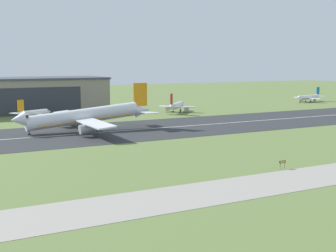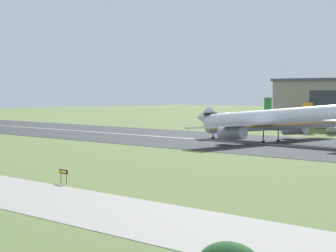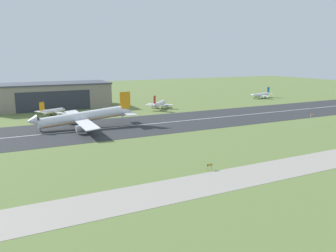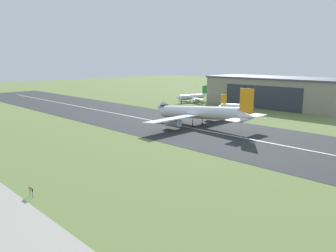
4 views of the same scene
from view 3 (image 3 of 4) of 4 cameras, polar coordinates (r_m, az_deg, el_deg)
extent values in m
plane|color=olive|center=(121.56, 12.27, -3.88)|extent=(707.97, 707.97, 0.00)
cube|color=#2B2D30|center=(166.96, 0.44, 0.70)|extent=(467.97, 46.61, 0.06)
cube|color=silver|center=(166.95, 0.44, 0.71)|extent=(421.17, 0.70, 0.01)
cube|color=gray|center=(105.45, 20.08, -6.78)|extent=(350.98, 13.92, 0.05)
cube|color=gray|center=(226.71, -19.70, 4.92)|extent=(72.62, 29.48, 15.26)
cube|color=#424751|center=(225.97, -19.84, 6.95)|extent=(73.62, 30.48, 0.90)
cube|color=#2D333D|center=(212.31, -19.18, 4.11)|extent=(43.57, 0.12, 12.21)
cylinder|color=silver|center=(157.22, -14.81, 1.53)|extent=(38.91, 4.98, 8.07)
cone|color=silver|center=(154.58, -22.64, 0.83)|extent=(4.80, 4.90, 5.23)
cone|color=silver|center=(162.77, -7.14, 2.49)|extent=(6.22, 4.41, 4.87)
cube|color=black|center=(154.56, -21.78, 1.26)|extent=(1.14, 4.15, 0.53)
cube|color=orange|center=(157.46, -14.79, 1.05)|extent=(34.67, 4.72, 3.09)
cube|color=silver|center=(170.90, -16.01, 1.98)|extent=(5.93, 23.36, 0.89)
cylinder|color=#A8A8B2|center=(169.19, -16.25, 1.26)|extent=(6.59, 3.04, 3.54)
cube|color=silver|center=(143.63, -13.96, 0.26)|extent=(5.93, 23.36, 0.89)
cylinder|color=#A8A8B2|center=(145.54, -14.54, -0.32)|extent=(6.59, 3.04, 3.54)
cube|color=orange|center=(161.66, -7.49, 4.46)|extent=(5.31, 0.29, 8.30)
cube|color=silver|center=(168.43, -7.99, 2.73)|extent=(4.67, 7.48, 0.24)
cube|color=silver|center=(156.89, -6.57, 2.10)|extent=(4.67, 7.48, 0.24)
cylinder|color=black|center=(155.52, -21.28, -0.45)|extent=(0.24, 0.24, 2.80)
cylinder|color=black|center=(155.76, -21.25, -0.87)|extent=(0.84, 0.84, 0.44)
cylinder|color=black|center=(160.70, -15.05, 0.34)|extent=(0.24, 0.24, 2.80)
cylinder|color=black|center=(160.93, -15.03, -0.07)|extent=(0.84, 0.84, 0.44)
cylinder|color=black|center=(155.06, -14.62, -0.05)|extent=(0.24, 0.24, 2.80)
cylinder|color=black|center=(155.30, -14.60, -0.48)|extent=(0.84, 0.84, 0.44)
cylinder|color=silver|center=(211.04, -1.46, 3.91)|extent=(13.80, 14.40, 2.83)
cone|color=silver|center=(220.30, -0.65, 4.25)|extent=(3.81, 3.80, 2.83)
cone|color=silver|center=(201.36, -2.38, 3.66)|extent=(4.19, 4.22, 2.55)
cube|color=black|center=(218.90, -0.76, 4.35)|extent=(2.51, 2.45, 0.44)
cube|color=red|center=(211.15, -1.46, 3.70)|extent=(12.53, 13.05, 0.20)
cube|color=silver|center=(209.89, -0.10, 3.73)|extent=(7.25, 7.06, 0.40)
cylinder|color=#A8A8B2|center=(210.75, -0.21, 3.46)|extent=(3.80, 3.88, 1.76)
cube|color=silver|center=(213.08, -2.73, 3.84)|extent=(7.25, 7.06, 0.40)
cylinder|color=#A8A8B2|center=(213.56, -2.53, 3.56)|extent=(3.80, 3.88, 1.76)
cube|color=red|center=(201.39, -2.34, 4.62)|extent=(2.32, 2.43, 4.82)
cube|color=silver|center=(200.33, -1.40, 3.60)|extent=(5.00, 4.94, 0.24)
cube|color=silver|center=(202.68, -3.33, 3.68)|extent=(5.00, 4.94, 0.24)
cylinder|color=black|center=(218.28, -0.84, 3.58)|extent=(0.24, 0.24, 1.72)
cylinder|color=black|center=(218.38, -0.84, 3.41)|extent=(0.84, 0.84, 0.44)
cylinder|color=black|center=(210.69, -1.03, 3.27)|extent=(0.24, 0.24, 1.72)
cylinder|color=black|center=(210.79, -1.03, 3.10)|extent=(0.84, 0.84, 0.44)
cylinder|color=black|center=(211.76, -1.90, 3.31)|extent=(0.24, 0.24, 1.72)
cylinder|color=black|center=(211.85, -1.90, 3.14)|extent=(0.84, 0.84, 0.44)
cylinder|color=white|center=(274.92, 15.81, 5.27)|extent=(17.87, 5.88, 2.55)
cone|color=white|center=(267.04, 14.51, 5.15)|extent=(2.74, 2.95, 2.55)
cone|color=white|center=(283.21, 17.09, 5.47)|extent=(3.45, 2.84, 2.30)
cube|color=black|center=(267.97, 14.69, 5.28)|extent=(1.49, 2.34, 0.44)
cube|color=#146B9E|center=(275.00, 15.81, 5.12)|extent=(16.11, 5.42, 0.20)
cube|color=white|center=(277.70, 14.94, 5.28)|extent=(4.13, 7.81, 0.40)
cylinder|color=#A8A8B2|center=(277.01, 14.96, 5.05)|extent=(3.56, 2.19, 1.58)
cube|color=white|center=(271.74, 16.60, 5.05)|extent=(4.13, 7.81, 0.40)
cylinder|color=#A8A8B2|center=(271.77, 16.42, 4.84)|extent=(3.56, 2.19, 1.58)
cube|color=#146B9E|center=(282.54, 17.08, 6.06)|extent=(2.78, 0.80, 4.34)
cube|color=white|center=(285.05, 16.56, 5.52)|extent=(3.13, 4.30, 0.24)
cube|color=white|center=(281.31, 17.62, 5.38)|extent=(3.13, 4.30, 0.24)
cylinder|color=black|center=(269.11, 14.80, 4.75)|extent=(0.24, 0.24, 1.54)
cylinder|color=black|center=(269.18, 14.80, 4.63)|extent=(0.84, 0.84, 0.44)
cylinder|color=black|center=(276.18, 15.56, 4.88)|extent=(0.24, 0.24, 1.54)
cylinder|color=black|center=(276.25, 15.55, 4.77)|extent=(0.84, 0.84, 0.44)
cylinder|color=black|center=(274.36, 16.06, 4.81)|extent=(0.24, 0.24, 1.54)
cylinder|color=black|center=(274.42, 16.06, 4.69)|extent=(0.84, 0.84, 0.44)
cylinder|color=white|center=(194.96, -19.32, 2.47)|extent=(11.53, 7.51, 2.66)
cone|color=white|center=(198.81, -17.65, 2.75)|extent=(3.33, 3.45, 2.66)
cone|color=white|center=(191.00, -21.16, 2.29)|extent=(3.92, 3.56, 2.39)
cube|color=black|center=(197.99, -17.97, 2.85)|extent=(1.99, 2.51, 0.44)
cube|color=orange|center=(195.07, -19.30, 2.25)|extent=(10.43, 6.88, 0.20)
cube|color=white|center=(190.00, -18.20, 2.17)|extent=(6.23, 9.77, 0.40)
cylinder|color=#A8A8B2|center=(191.05, -18.22, 1.89)|extent=(3.83, 3.01, 1.65)
cube|color=white|center=(200.37, -20.25, 2.50)|extent=(6.23, 9.77, 0.40)
cylinder|color=#A8A8B2|center=(200.09, -20.01, 2.20)|extent=(3.83, 3.01, 1.65)
cube|color=orange|center=(190.80, -21.11, 3.24)|extent=(2.72, 1.54, 4.52)
cube|color=white|center=(188.23, -20.60, 2.18)|extent=(4.08, 4.77, 0.24)
cube|color=white|center=(193.91, -21.67, 2.37)|extent=(4.08, 4.77, 0.24)
cylinder|color=black|center=(197.79, -18.18, 2.07)|extent=(0.24, 0.24, 1.44)
cylinder|color=black|center=(197.87, -18.17, 1.92)|extent=(0.84, 0.84, 0.44)
cylinder|color=black|center=(193.82, -19.08, 1.82)|extent=(0.24, 0.24, 1.44)
cylinder|color=black|center=(193.90, -19.07, 1.67)|extent=(0.84, 0.84, 0.44)
cylinder|color=black|center=(196.46, -19.60, 1.91)|extent=(0.24, 0.24, 1.44)
cylinder|color=black|center=(196.54, -19.59, 1.76)|extent=(0.84, 0.84, 0.44)
cylinder|color=#B7B7BC|center=(172.83, 23.55, 1.01)|extent=(0.14, 0.14, 5.58)
cone|color=orange|center=(172.95, 23.96, 1.84)|extent=(2.11, 1.35, 0.60)
cylinder|color=#4C4C51|center=(97.28, 6.97, -7.30)|extent=(0.10, 0.10, 1.28)
cylinder|color=#4C4C51|center=(97.90, 7.55, -7.19)|extent=(0.10, 0.10, 1.28)
cube|color=black|center=(97.30, 7.27, -6.74)|extent=(1.68, 0.12, 0.54)
cube|color=yellow|center=(97.25, 7.30, -6.75)|extent=(1.28, 0.02, 0.32)
camera|label=1|loc=(20.54, -112.97, -31.40)|focal=50.00mm
camera|label=2|loc=(124.69, 50.46, -1.96)|focal=70.00mm
camera|label=4|loc=(123.43, 38.21, 6.25)|focal=35.00mm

